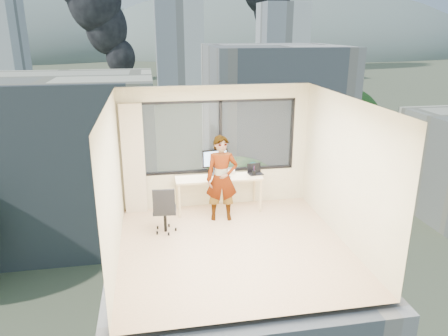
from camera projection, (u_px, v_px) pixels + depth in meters
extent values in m
cube|color=beige|center=(234.00, 247.00, 7.54)|extent=(4.00, 4.00, 0.01)
cube|color=white|center=(235.00, 101.00, 6.72)|extent=(4.00, 4.00, 0.01)
cube|color=beige|center=(266.00, 231.00, 5.26)|extent=(4.00, 0.01, 2.60)
cube|color=beige|center=(112.00, 185.00, 6.80)|extent=(0.01, 4.00, 2.60)
cube|color=beige|center=(346.00, 171.00, 7.46)|extent=(0.01, 4.00, 2.60)
cube|color=beige|center=(134.00, 159.00, 8.65)|extent=(0.45, 0.14, 2.30)
cube|color=beige|center=(219.00, 193.00, 8.97)|extent=(1.80, 0.60, 0.75)
imported|color=#2D2D33|center=(222.00, 179.00, 8.39)|extent=(0.67, 0.48, 1.73)
cube|color=white|center=(228.00, 170.00, 9.11)|extent=(0.34, 0.30, 0.07)
cube|color=black|center=(228.00, 177.00, 8.80)|extent=(0.11, 0.06, 0.01)
cylinder|color=black|center=(254.00, 173.00, 8.93)|extent=(0.09, 0.09, 0.10)
ellipsoid|color=#0E5446|center=(253.00, 166.00, 9.18)|extent=(0.28, 0.21, 0.19)
cube|color=#515B3D|center=(153.00, 92.00, 124.11)|extent=(400.00, 400.00, 0.04)
cube|color=beige|center=(62.00, 159.00, 36.28)|extent=(16.00, 12.00, 14.00)
cube|color=beige|center=(272.00, 120.00, 46.94)|extent=(14.00, 13.00, 16.00)
cube|color=silver|center=(179.00, 38.00, 120.73)|extent=(13.00, 13.00, 30.00)
cube|color=silver|center=(282.00, 42.00, 146.20)|extent=(15.00, 15.00, 26.00)
ellipsoid|color=slate|center=(279.00, 52.00, 327.67)|extent=(300.00, 220.00, 96.00)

